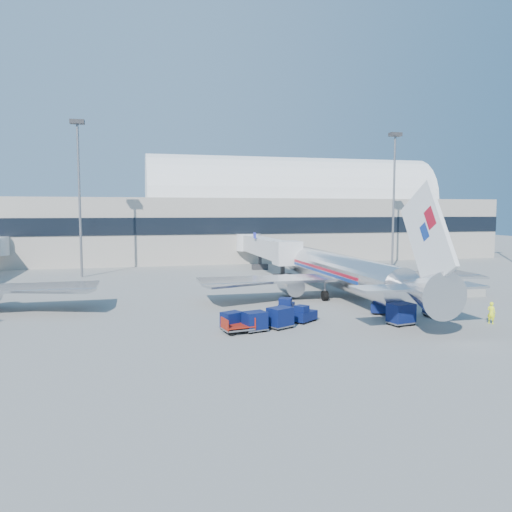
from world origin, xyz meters
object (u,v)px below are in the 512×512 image
object	(u,v)px
ramp_worker	(491,313)
airliner_main	(344,272)
barrier_mid	(447,294)
cart_train_c	(232,320)
barrier_near	(421,295)
cart_solo_near	(401,314)
cart_solo_far	(436,306)
mast_west	(79,175)
tug_left	(286,307)
mast_east	(394,180)
barrier_far	(473,293)
cart_open_red	(238,328)
tug_lead	(304,314)
jetbridge_near	(263,247)
cart_train_b	(255,321)
tug_right	(384,307)
cart_train_a	(280,317)

from	to	relation	value
ramp_worker	airliner_main	bearing A→B (deg)	0.45
barrier_mid	ramp_worker	size ratio (longest dim) A/B	1.57
airliner_main	cart_train_c	bearing A→B (deg)	-141.95
airliner_main	barrier_near	size ratio (longest dim) A/B	12.42
cart_solo_near	cart_train_c	bearing A→B (deg)	161.36
cart_solo_far	barrier_mid	bearing A→B (deg)	54.30
mast_west	ramp_worker	bearing A→B (deg)	-47.20
barrier_mid	tug_left	xyz separation A→B (m)	(-20.15, -4.57, 0.32)
mast_east	barrier_near	size ratio (longest dim) A/B	7.53
airliner_main	barrier_far	size ratio (longest dim) A/B	12.42
barrier_near	cart_open_red	bearing A→B (deg)	-155.40
barrier_mid	tug_left	bearing A→B (deg)	-167.21
barrier_mid	cart_train_c	distance (m)	27.66
airliner_main	ramp_worker	size ratio (longest dim) A/B	19.56
cart_solo_near	tug_lead	bearing A→B (deg)	146.85
mast_west	cart_open_red	size ratio (longest dim) A/B	8.59
barrier_near	airliner_main	bearing A→B (deg)	162.61
tug_left	mast_east	bearing A→B (deg)	-16.07
jetbridge_near	cart_train_b	distance (m)	40.51
barrier_near	cart_solo_far	size ratio (longest dim) A/B	1.42
barrier_far	tug_right	world-z (taller)	tug_right
cart_open_red	tug_lead	bearing A→B (deg)	11.39
mast_east	barrier_far	bearing A→B (deg)	-100.92
barrier_near	cart_train_c	xyz separation A→B (m)	(-22.82, -9.09, 0.33)
barrier_mid	cart_solo_far	bearing A→B (deg)	-129.67
cart_train_a	cart_train_b	size ratio (longest dim) A/B	1.14
airliner_main	cart_train_c	distance (m)	18.94
mast_east	cart_train_a	xyz separation A→B (m)	(-30.86, -37.50, -13.87)
jetbridge_near	barrier_far	xyz separation A→B (m)	(17.00, -28.81, -3.48)
mast_east	cart_train_b	size ratio (longest dim) A/B	10.55
cart_open_red	ramp_worker	distance (m)	21.82
barrier_far	cart_train_b	size ratio (longest dim) A/B	1.40
tug_lead	cart_solo_near	bearing A→B (deg)	-58.74
barrier_far	tug_right	size ratio (longest dim) A/B	1.07
jetbridge_near	tug_right	bearing A→B (deg)	-85.88
mast_east	tug_right	world-z (taller)	mast_east
cart_train_a	ramp_worker	xyz separation A→B (m)	(18.06, -2.67, 0.03)
barrier_near	cart_train_c	size ratio (longest dim) A/B	1.46
mast_west	cart_train_b	distance (m)	43.95
cart_train_b	cart_solo_near	world-z (taller)	cart_solo_near
ramp_worker	cart_solo_far	bearing A→B (deg)	11.52
airliner_main	tug_lead	size ratio (longest dim) A/B	14.44
mast_west	barrier_mid	xyz separation A→B (m)	(41.30, -28.00, -14.34)
mast_east	barrier_mid	distance (m)	32.64
airliner_main	cart_train_a	bearing A→B (deg)	-132.12
jetbridge_near	cart_train_b	xyz separation A→B (m)	(-10.75, -38.94, -3.06)
jetbridge_near	airliner_main	bearing A→B (deg)	-84.78
cart_open_red	tug_right	bearing A→B (deg)	4.68
mast_east	cart_open_red	world-z (taller)	mast_east
barrier_far	cart_train_b	xyz separation A→B (m)	(-27.75, -10.13, 0.41)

